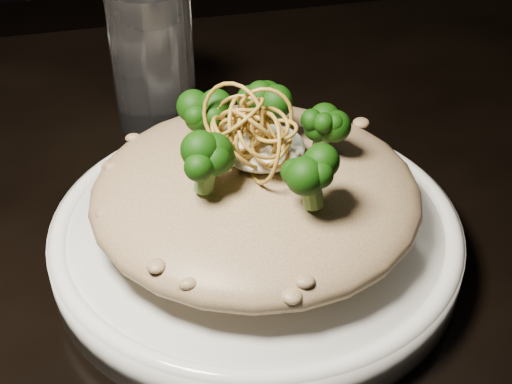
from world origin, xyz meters
TOP-DOWN VIEW (x-y plane):
  - table at (0.00, 0.00)m, footprint 1.10×0.80m
  - plate at (0.00, -0.03)m, footprint 0.29×0.29m
  - risotto at (0.00, -0.03)m, footprint 0.23×0.23m
  - broccoli at (0.01, -0.04)m, footprint 0.13×0.13m
  - cheese at (0.01, -0.03)m, footprint 0.06×0.06m
  - shallots at (0.00, -0.04)m, footprint 0.06×0.06m
  - drinking_glass at (-0.04, 0.17)m, footprint 0.08×0.08m

SIDE VIEW (x-z plane):
  - table at x=0.00m, z-range 0.29..1.04m
  - plate at x=0.00m, z-range 0.75..0.78m
  - risotto at x=0.00m, z-range 0.78..0.83m
  - drinking_glass at x=-0.04m, z-range 0.75..0.88m
  - cheese at x=0.01m, z-range 0.83..0.85m
  - broccoli at x=0.01m, z-range 0.83..0.88m
  - shallots at x=0.00m, z-range 0.85..0.88m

